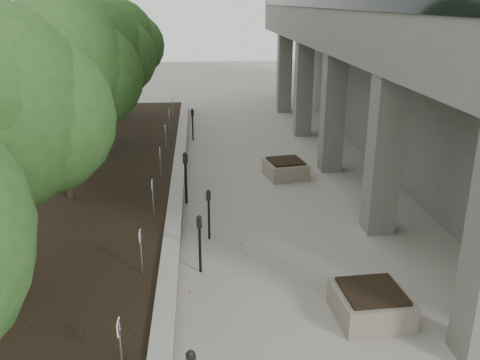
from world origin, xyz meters
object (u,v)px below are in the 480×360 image
parking_meter_3 (209,215)px  parking_meter_5 (193,125)px  parking_meter_2 (200,244)px  planter_front (371,303)px  crabapple_tree_3 (59,101)px  crabapple_tree_5 (115,60)px  parking_meter_4 (186,178)px  planter_back (286,168)px  crabapple_tree_4 (94,75)px

parking_meter_3 → parking_meter_5: (-0.44, 9.54, 0.03)m
parking_meter_2 → planter_front: 3.75m
crabapple_tree_3 → crabapple_tree_5: same height
parking_meter_4 → planter_back: parking_meter_4 is taller
planter_front → planter_back: size_ratio=1.01×
crabapple_tree_4 → crabapple_tree_5: same height
crabapple_tree_5 → planter_back: size_ratio=4.28×
parking_meter_3 → parking_meter_5: parking_meter_5 is taller
crabapple_tree_4 → parking_meter_3: (3.85, -7.17, -2.47)m
crabapple_tree_3 → parking_meter_4: (3.25, 0.27, -2.34)m
crabapple_tree_5 → parking_meter_5: 4.95m
parking_meter_2 → parking_meter_4: size_ratio=0.87×
parking_meter_4 → planter_front: size_ratio=1.21×
parking_meter_3 → planter_front: size_ratio=1.01×
parking_meter_5 → crabapple_tree_5: bearing=128.4°
parking_meter_4 → planter_front: bearing=-73.2°
crabapple_tree_5 → parking_meter_3: crabapple_tree_5 is taller
crabapple_tree_3 → planter_back: crabapple_tree_3 is taller
crabapple_tree_3 → parking_meter_4: crabapple_tree_3 is taller
parking_meter_3 → planter_back: (2.68, 4.54, -0.36)m
crabapple_tree_4 → planter_back: bearing=-21.8°
planter_back → parking_meter_2: bearing=-115.3°
crabapple_tree_4 → planter_front: crabapple_tree_4 is taller
crabapple_tree_5 → planter_front: size_ratio=4.22×
crabapple_tree_4 → planter_front: 13.05m
crabapple_tree_4 → parking_meter_4: 6.20m
crabapple_tree_5 → parking_meter_3: bearing=-72.4°
crabapple_tree_4 → crabapple_tree_5: 5.00m
crabapple_tree_5 → parking_meter_5: size_ratio=3.96×
crabapple_tree_3 → crabapple_tree_5: 10.00m
crabapple_tree_3 → planter_front: size_ratio=4.22×
crabapple_tree_4 → parking_meter_2: bearing=-67.7°
crabapple_tree_4 → parking_meter_4: (3.25, -4.73, -2.34)m
parking_meter_3 → crabapple_tree_3: bearing=152.8°
parking_meter_3 → crabapple_tree_4: bearing=120.4°
crabapple_tree_4 → parking_meter_3: size_ratio=4.17×
parking_meter_5 → planter_back: parking_meter_5 is taller
parking_meter_2 → planter_back: (2.92, 6.18, -0.38)m
crabapple_tree_4 → crabapple_tree_5: (0.00, 5.00, 0.00)m
crabapple_tree_3 → parking_meter_2: bearing=-46.4°
crabapple_tree_4 → planter_back: (6.54, -2.62, -2.82)m
crabapple_tree_4 → parking_meter_5: crabapple_tree_4 is taller
crabapple_tree_4 → planter_back: size_ratio=4.28×
crabapple_tree_4 → parking_meter_2: crabapple_tree_4 is taller
parking_meter_2 → parking_meter_5: size_ratio=0.98×
crabapple_tree_3 → parking_meter_3: 5.06m
parking_meter_4 → planter_back: bearing=19.2°
planter_front → parking_meter_4: bearing=120.3°
parking_meter_5 → planter_back: bearing=-71.9°
parking_meter_3 → crabapple_tree_5: bearing=109.7°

